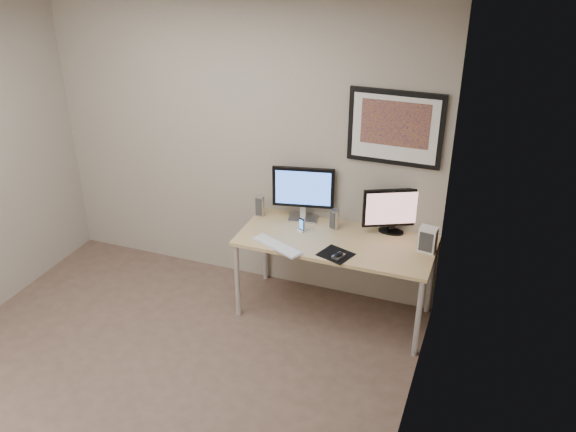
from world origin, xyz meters
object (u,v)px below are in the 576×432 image
(speaker_left, at_px, (260,206))
(phone_dock, at_px, (302,225))
(fan_unit, at_px, (428,239))
(monitor_large, at_px, (303,191))
(speaker_right, at_px, (335,219))
(framed_art, at_px, (395,128))
(keyboard, at_px, (277,246))
(monitor_tv, at_px, (393,210))
(desk, at_px, (336,247))

(speaker_left, bearing_deg, phone_dock, -23.40)
(phone_dock, bearing_deg, fan_unit, 27.14)
(monitor_large, height_order, speaker_right, monitor_large)
(phone_dock, bearing_deg, framed_art, 48.99)
(speaker_left, distance_m, keyboard, 0.58)
(monitor_tv, relative_size, fan_unit, 2.25)
(monitor_large, xyz_separation_m, speaker_left, (-0.38, -0.06, -0.17))
(monitor_tv, bearing_deg, fan_unit, -57.77)
(fan_unit, bearing_deg, monitor_large, 177.87)
(speaker_right, bearing_deg, monitor_tv, 33.85)
(framed_art, height_order, fan_unit, framed_art)
(keyboard, bearing_deg, desk, 58.16)
(monitor_large, relative_size, speaker_right, 3.02)
(monitor_tv, distance_m, keyboard, 1.00)
(desk, height_order, speaker_right, speaker_right)
(keyboard, height_order, fan_unit, fan_unit)
(monitor_tv, distance_m, speaker_right, 0.49)
(desk, distance_m, fan_unit, 0.75)
(phone_dock, bearing_deg, desk, 18.24)
(framed_art, height_order, phone_dock, framed_art)
(framed_art, xyz_separation_m, speaker_left, (-1.10, -0.14, -0.80))
(monitor_large, xyz_separation_m, monitor_tv, (0.77, 0.03, -0.06))
(monitor_tv, xyz_separation_m, speaker_left, (-1.15, -0.09, -0.12))
(monitor_large, bearing_deg, monitor_tv, -10.03)
(phone_dock, height_order, fan_unit, fan_unit)
(monitor_large, height_order, monitor_tv, monitor_large)
(monitor_tv, height_order, speaker_left, monitor_tv)
(desk, height_order, phone_dock, phone_dock)
(framed_art, height_order, speaker_left, framed_art)
(desk, bearing_deg, speaker_right, 109.72)
(framed_art, xyz_separation_m, speaker_right, (-0.42, -0.14, -0.80))
(speaker_right, relative_size, fan_unit, 0.84)
(desk, xyz_separation_m, monitor_tv, (0.40, 0.28, 0.28))
(desk, height_order, keyboard, keyboard)
(desk, height_order, speaker_left, speaker_left)
(desk, bearing_deg, keyboard, -146.35)
(speaker_right, bearing_deg, keyboard, -104.43)
(framed_art, bearing_deg, phone_dock, -155.94)
(monitor_large, bearing_deg, framed_art, -5.89)
(monitor_tv, height_order, keyboard, monitor_tv)
(monitor_large, xyz_separation_m, speaker_right, (0.31, -0.07, -0.18))
(phone_dock, relative_size, fan_unit, 0.58)
(monitor_large, relative_size, fan_unit, 2.53)
(desk, relative_size, monitor_tv, 3.43)
(desk, height_order, monitor_large, monitor_large)
(framed_art, bearing_deg, speaker_left, -172.79)
(monitor_tv, height_order, phone_dock, monitor_tv)
(speaker_right, distance_m, phone_dock, 0.29)
(keyboard, bearing_deg, speaker_right, 77.69)
(speaker_right, height_order, phone_dock, speaker_right)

